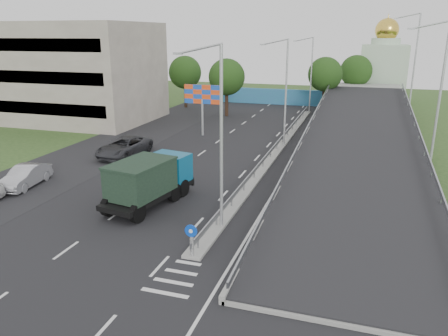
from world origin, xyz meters
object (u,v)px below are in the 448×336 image
at_px(church, 383,69).
at_px(dump_truck, 150,179).
at_px(lamp_post_mid, 284,87).
at_px(billboard, 202,97).
at_px(sign_bollard, 192,240).
at_px(lamp_post_near, 218,129).
at_px(parked_car_c, 124,147).
at_px(parked_car_b, 25,176).
at_px(lamp_post_far, 310,71).

bearing_deg(church, dump_truck, -106.43).
height_order(lamp_post_mid, billboard, lamp_post_mid).
bearing_deg(church, lamp_post_mid, -106.22).
xyz_separation_m(sign_bollard, lamp_post_mid, (0.11, 23.83, 4.77)).
bearing_deg(lamp_post_mid, sign_bollard, -90.26).
distance_m(lamp_post_near, billboard, 23.87).
relative_size(lamp_post_near, parked_car_c, 1.65).
relative_size(lamp_post_near, parked_car_b, 2.16).
distance_m(sign_bollard, lamp_post_near, 6.12).
bearing_deg(dump_truck, parked_car_b, -172.22).
bearing_deg(billboard, parked_car_b, -108.54).
bearing_deg(parked_car_b, dump_truck, -9.52).
distance_m(church, parked_car_b, 57.63).
bearing_deg(lamp_post_mid, parked_car_b, -131.84).
bearing_deg(lamp_post_far, parked_car_c, -114.96).
height_order(sign_bollard, lamp_post_near, lamp_post_near).
height_order(dump_truck, parked_car_c, dump_truck).
distance_m(lamp_post_mid, dump_truck, 19.07).
bearing_deg(parked_car_c, lamp_post_near, -37.98).
height_order(lamp_post_mid, lamp_post_far, same).
bearing_deg(lamp_post_mid, lamp_post_far, 90.00).
xyz_separation_m(lamp_post_mid, dump_truck, (-5.39, -17.83, -4.09)).
bearing_deg(lamp_post_mid, billboard, 167.62).
relative_size(sign_bollard, lamp_post_far, 0.17).
bearing_deg(church, lamp_post_far, -125.24).
distance_m(billboard, parked_car_c, 11.21).
bearing_deg(church, lamp_post_near, -100.38).
bearing_deg(billboard, church, 59.30).
bearing_deg(lamp_post_far, church, 54.76).
bearing_deg(lamp_post_near, lamp_post_mid, 90.00).
bearing_deg(dump_truck, church, 83.40).
relative_size(lamp_post_mid, lamp_post_far, 1.00).
distance_m(lamp_post_mid, lamp_post_far, 20.00).
height_order(parked_car_b, parked_car_c, parked_car_c).
xyz_separation_m(lamp_post_mid, church, (9.89, 34.00, -0.50)).
height_order(lamp_post_near, parked_car_c, lamp_post_near).
bearing_deg(parked_car_b, lamp_post_mid, 40.68).
distance_m(dump_truck, parked_car_b, 10.30).
xyz_separation_m(sign_bollard, billboard, (-9.00, 25.83, 3.15)).
height_order(sign_bollard, lamp_post_mid, lamp_post_mid).
xyz_separation_m(lamp_post_far, dump_truck, (-5.39, -37.83, -4.09)).
bearing_deg(dump_truck, sign_bollard, -38.78).
bearing_deg(parked_car_c, parked_car_b, -100.64).
distance_m(lamp_post_far, church, 17.15).
bearing_deg(parked_car_c, lamp_post_far, 69.81).
bearing_deg(lamp_post_near, church, 79.62).
distance_m(lamp_post_near, dump_truck, 7.10).
distance_m(church, parked_car_c, 48.02).
xyz_separation_m(sign_bollard, parked_car_c, (-12.91, 15.86, -0.19)).
relative_size(lamp_post_mid, church, 0.73).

